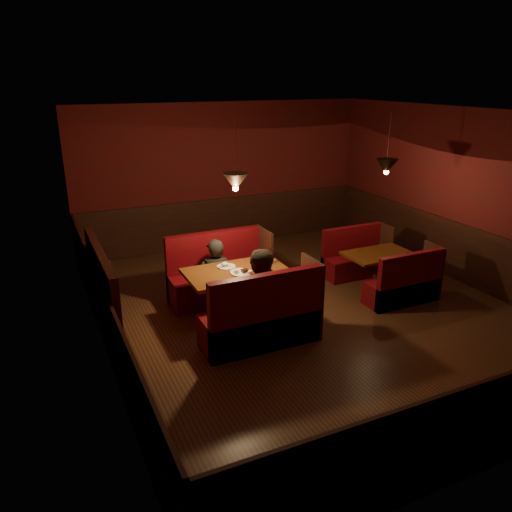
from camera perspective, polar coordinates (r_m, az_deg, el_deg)
name	(u,v)px	position (r m, az deg, el deg)	size (l,w,h in m)	color
room	(294,247)	(7.18, 4.31, 1.02)	(6.02, 7.02, 2.92)	#412517
main_table	(238,282)	(7.13, -2.09, -3.01)	(1.44, 0.88, 1.01)	#51270D
main_bench_far	(219,278)	(7.94, -4.25, -2.56)	(1.59, 0.57, 1.08)	#450608
main_bench_near	(264,322)	(6.57, 0.88, -7.54)	(1.59, 0.57, 1.08)	#450608
second_table	(378,262)	(8.50, 13.78, -0.69)	(1.10, 0.70, 0.62)	#51270D
second_bench_far	(355,260)	(9.07, 11.27, -0.42)	(1.22, 0.46, 0.87)	#450608
second_bench_near	(405,286)	(8.12, 16.65, -3.35)	(1.22, 0.46, 0.87)	#450608
diner_a	(215,262)	(7.57, -4.70, -0.68)	(0.52, 0.34, 1.43)	black
diner_b	(264,282)	(6.61, 0.95, -2.98)	(0.78, 0.61, 1.60)	black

